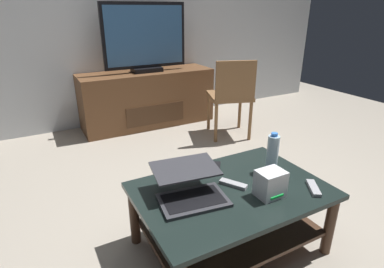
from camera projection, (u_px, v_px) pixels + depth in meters
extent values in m
plane|color=#9E9384|center=(211.00, 222.00, 2.11)|extent=(7.68, 7.68, 0.00)
cube|color=silver|center=(105.00, 4.00, 3.49)|extent=(6.40, 0.12, 2.80)
cube|color=black|center=(231.00, 191.00, 1.74)|extent=(1.06, 0.72, 0.03)
cube|color=#472D1E|center=(229.00, 227.00, 1.84)|extent=(0.93, 0.63, 0.02)
cylinder|color=#472D1E|center=(330.00, 225.00, 1.78)|extent=(0.06, 0.06, 0.38)
cylinder|color=#472D1E|center=(134.00, 216.00, 1.86)|extent=(0.06, 0.06, 0.38)
cylinder|color=#472D1E|center=(259.00, 177.00, 2.28)|extent=(0.06, 0.06, 0.38)
cube|color=brown|center=(148.00, 98.00, 3.78)|extent=(1.59, 0.49, 0.66)
cube|color=#432A18|center=(156.00, 114.00, 3.62)|extent=(0.71, 0.01, 0.23)
cube|color=black|center=(147.00, 70.00, 3.63)|extent=(0.34, 0.20, 0.05)
cube|color=black|center=(145.00, 36.00, 3.48)|extent=(0.98, 0.04, 0.71)
cube|color=#2D517A|center=(146.00, 36.00, 3.46)|extent=(0.91, 0.01, 0.64)
cube|color=brown|center=(230.00, 96.00, 3.40)|extent=(0.56, 0.56, 0.04)
cube|color=brown|center=(236.00, 81.00, 3.14)|extent=(0.41, 0.17, 0.41)
cylinder|color=brown|center=(240.00, 110.00, 3.69)|extent=(0.04, 0.04, 0.44)
cylinder|color=brown|center=(209.00, 112.00, 3.64)|extent=(0.04, 0.04, 0.44)
cylinder|color=brown|center=(250.00, 121.00, 3.34)|extent=(0.04, 0.04, 0.44)
cylinder|color=brown|center=(216.00, 123.00, 3.29)|extent=(0.04, 0.04, 0.44)
cube|color=#333338|center=(193.00, 200.00, 1.61)|extent=(0.38, 0.28, 0.02)
cube|color=black|center=(193.00, 199.00, 1.61)|extent=(0.33, 0.22, 0.00)
cube|color=#333338|center=(185.00, 168.00, 1.68)|extent=(0.38, 0.28, 0.03)
cube|color=#3F8CD8|center=(185.00, 169.00, 1.67)|extent=(0.34, 0.25, 0.02)
cube|color=silver|center=(270.00, 184.00, 1.64)|extent=(0.14, 0.12, 0.15)
cube|color=#19D84C|center=(277.00, 197.00, 1.61)|extent=(0.09, 0.00, 0.01)
cylinder|color=silver|center=(272.00, 154.00, 1.88)|extent=(0.07, 0.07, 0.24)
cylinder|color=blue|center=(275.00, 135.00, 1.83)|extent=(0.04, 0.04, 0.02)
cube|color=black|center=(215.00, 167.00, 1.96)|extent=(0.14, 0.15, 0.01)
cube|color=#99999E|center=(233.00, 184.00, 1.76)|extent=(0.12, 0.16, 0.02)
cube|color=#99999E|center=(314.00, 188.00, 1.72)|extent=(0.12, 0.16, 0.02)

